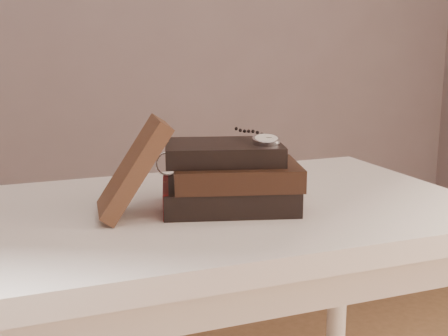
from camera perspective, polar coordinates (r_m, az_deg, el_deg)
name	(u,v)px	position (r m, az deg, el deg)	size (l,w,h in m)	color
table	(208,252)	(1.16, -1.50, -7.82)	(1.00, 0.60, 0.75)	silver
book_stack	(230,178)	(1.10, 0.56, -0.95)	(0.27, 0.23, 0.12)	black
journal	(134,168)	(1.05, -8.44, -0.01)	(0.03, 0.12, 0.19)	#3C2317
pocket_watch	(265,139)	(1.08, 3.85, 2.69)	(0.06, 0.16, 0.02)	silver
eyeglasses	(181,163)	(1.17, -4.02, 0.44)	(0.13, 0.14, 0.05)	silver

